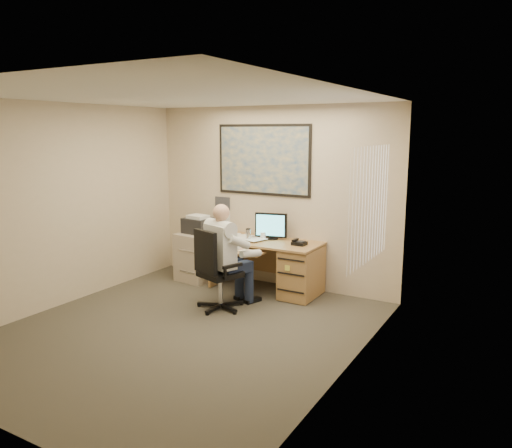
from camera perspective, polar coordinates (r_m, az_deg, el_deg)
The scene contains 8 objects.
room_shell at distance 5.69m, azimuth -8.94°, elevation 0.57°, with size 4.00×4.50×2.70m.
desk at distance 7.22m, azimuth 3.54°, elevation -4.56°, with size 1.60×0.97×1.13m.
world_map at distance 7.55m, azimuth 0.83°, elevation 7.33°, with size 1.56×0.03×1.06m, color #1E4C93.
wall_calendar at distance 8.03m, azimuth -3.84°, elevation 1.62°, with size 0.28×0.01×0.42m, color white.
window_blinds at distance 5.44m, azimuth 13.01°, elevation 2.11°, with size 0.06×1.40×1.30m, color beige, non-canonical shape.
filing_cabinet at distance 7.96m, azimuth -6.49°, elevation -3.16°, with size 0.61×0.70×1.04m.
office_chair at distance 6.62m, azimuth -4.21°, elevation -7.13°, with size 0.82×0.82×1.08m.
person at distance 6.59m, azimuth -3.99°, elevation -3.75°, with size 0.59×0.84×1.40m, color silver, non-canonical shape.
Camera 1 is at (3.52, -4.36, 2.32)m, focal length 35.00 mm.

